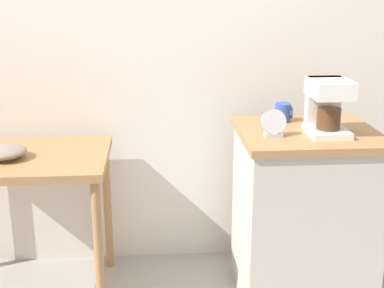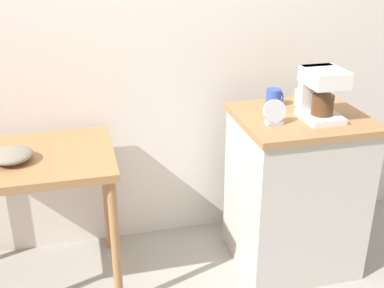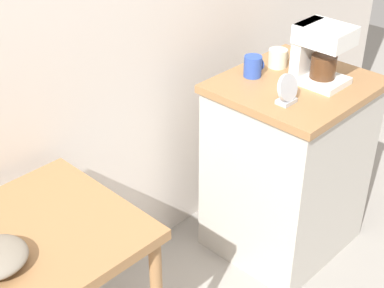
{
  "view_description": "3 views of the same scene",
  "coord_description": "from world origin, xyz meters",
  "px_view_note": "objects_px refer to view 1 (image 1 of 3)",
  "views": [
    {
      "loc": [
        0.01,
        -2.45,
        1.59
      ],
      "look_at": [
        0.19,
        -0.0,
        0.83
      ],
      "focal_mm": 49.62,
      "sensor_mm": 36.0,
      "label": 1
    },
    {
      "loc": [
        -0.37,
        -2.2,
        1.77
      ],
      "look_at": [
        0.16,
        -0.07,
        0.81
      ],
      "focal_mm": 45.29,
      "sensor_mm": 36.0,
      "label": 2
    },
    {
      "loc": [
        -1.19,
        -1.28,
        1.97
      ],
      "look_at": [
        0.1,
        -0.04,
        0.86
      ],
      "focal_mm": 53.09,
      "sensor_mm": 36.0,
      "label": 3
    }
  ],
  "objects_px": {
    "mug_blue": "(283,112)",
    "table_clock": "(274,125)",
    "coffee_maker": "(327,104)",
    "mug_small_cream": "(315,114)",
    "bowl_stoneware": "(5,152)"
  },
  "relations": [
    {
      "from": "mug_blue",
      "to": "table_clock",
      "type": "xyz_separation_m",
      "value": [
        -0.11,
        -0.26,
        0.01
      ]
    },
    {
      "from": "coffee_maker",
      "to": "mug_small_cream",
      "type": "bearing_deg",
      "value": 86.08
    },
    {
      "from": "coffee_maker",
      "to": "table_clock",
      "type": "relative_size",
      "value": 2.05
    },
    {
      "from": "mug_small_cream",
      "to": "mug_blue",
      "type": "xyz_separation_m",
      "value": [
        -0.16,
        0.02,
        0.01
      ]
    },
    {
      "from": "bowl_stoneware",
      "to": "mug_blue",
      "type": "bearing_deg",
      "value": 5.51
    },
    {
      "from": "mug_blue",
      "to": "table_clock",
      "type": "bearing_deg",
      "value": -112.5
    },
    {
      "from": "coffee_maker",
      "to": "mug_blue",
      "type": "relative_size",
      "value": 2.75
    },
    {
      "from": "table_clock",
      "to": "bowl_stoneware",
      "type": "bearing_deg",
      "value": 174.04
    },
    {
      "from": "bowl_stoneware",
      "to": "mug_small_cream",
      "type": "relative_size",
      "value": 2.13
    },
    {
      "from": "coffee_maker",
      "to": "table_clock",
      "type": "distance_m",
      "value": 0.27
    },
    {
      "from": "coffee_maker",
      "to": "mug_small_cream",
      "type": "distance_m",
      "value": 0.24
    },
    {
      "from": "bowl_stoneware",
      "to": "table_clock",
      "type": "bearing_deg",
      "value": -5.96
    },
    {
      "from": "bowl_stoneware",
      "to": "coffee_maker",
      "type": "bearing_deg",
      "value": -3.78
    },
    {
      "from": "bowl_stoneware",
      "to": "mug_blue",
      "type": "distance_m",
      "value": 1.38
    },
    {
      "from": "mug_blue",
      "to": "mug_small_cream",
      "type": "bearing_deg",
      "value": -5.96
    }
  ]
}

